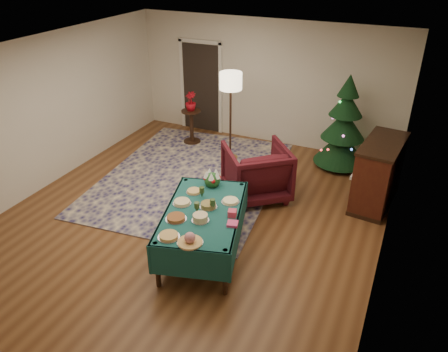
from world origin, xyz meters
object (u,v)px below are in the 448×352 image
at_px(gift_box, 232,213).
at_px(christmas_tree, 344,127).
at_px(armchair, 257,170).
at_px(floor_lamp, 231,87).
at_px(piano, 378,174).
at_px(potted_plant, 191,105).
at_px(buffet_table, 203,219).
at_px(side_table, 192,127).

height_order(gift_box, christmas_tree, christmas_tree).
distance_m(gift_box, armchair, 1.81).
xyz_separation_m(armchair, floor_lamp, (-1.05, 1.23, 1.03)).
bearing_deg(gift_box, piano, 55.62).
height_order(potted_plant, piano, piano).
xyz_separation_m(buffet_table, side_table, (-2.04, 3.43, -0.20)).
bearing_deg(christmas_tree, gift_box, -102.70).
relative_size(gift_box, christmas_tree, 0.06).
height_order(christmas_tree, piano, christmas_tree).
bearing_deg(piano, buffet_table, -130.36).
bearing_deg(potted_plant, side_table, 90.00).
bearing_deg(buffet_table, christmas_tree, 71.10).
relative_size(gift_box, floor_lamp, 0.06).
bearing_deg(armchair, side_table, -75.76).
xyz_separation_m(gift_box, floor_lamp, (-1.35, 3.00, 0.80)).
xyz_separation_m(buffet_table, potted_plant, (-2.04, 3.43, 0.31)).
relative_size(armchair, side_table, 1.39).
xyz_separation_m(armchair, side_table, (-2.18, 1.62, -0.16)).
height_order(potted_plant, christmas_tree, christmas_tree).
bearing_deg(floor_lamp, side_table, 160.88).
bearing_deg(christmas_tree, armchair, -121.21).
distance_m(gift_box, floor_lamp, 3.39).
bearing_deg(gift_box, buffet_table, -174.91).
relative_size(armchair, potted_plant, 2.57).
distance_m(potted_plant, christmas_tree, 3.30).
xyz_separation_m(buffet_table, christmas_tree, (1.25, 3.66, 0.28)).
distance_m(armchair, floor_lamp, 1.91).
xyz_separation_m(floor_lamp, potted_plant, (-1.13, 0.39, -0.68)).
xyz_separation_m(buffet_table, armchair, (0.13, 1.81, -0.04)).
relative_size(gift_box, piano, 0.08).
height_order(buffet_table, potted_plant, potted_plant).
bearing_deg(armchair, christmas_tree, -160.31).
bearing_deg(gift_box, floor_lamp, 114.25).
relative_size(armchair, floor_lamp, 0.58).
distance_m(buffet_table, armchair, 1.82).
bearing_deg(armchair, buffet_table, 46.68).
height_order(side_table, potted_plant, potted_plant).
relative_size(buffet_table, gift_box, 17.97).
bearing_deg(christmas_tree, buffet_table, -108.90).
relative_size(floor_lamp, piano, 1.31).
distance_m(side_table, piano, 4.26).
xyz_separation_m(armchair, potted_plant, (-2.18, 1.62, 0.35)).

